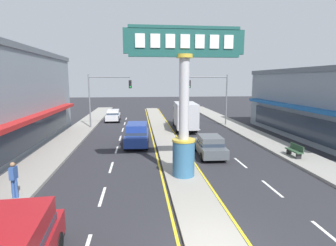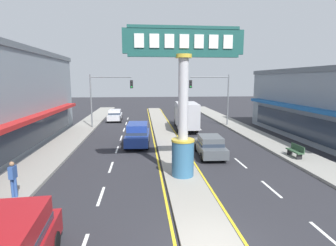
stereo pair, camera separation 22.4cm
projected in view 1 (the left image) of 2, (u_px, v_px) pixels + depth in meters
median_strip at (165, 136)px, 26.50m from camera, size 2.09×52.00×0.14m
sidewalk_left at (65, 143)px, 23.56m from camera, size 2.80×60.00×0.18m
sidewalk_right at (261, 138)px, 25.51m from camera, size 2.80×60.00×0.18m
lane_markings at (166, 140)px, 25.18m from camera, size 8.83×52.00×0.01m
district_sign at (184, 105)px, 14.90m from camera, size 6.53×1.32×8.30m
storefront_right at (330, 104)px, 25.66m from camera, size 8.61×19.08×6.69m
traffic_light_left_side at (105, 92)px, 30.46m from camera, size 4.86×0.46×6.20m
traffic_light_right_side at (213, 91)px, 31.99m from camera, size 4.86×0.46×6.20m
box_truck_far_right_lane at (185, 115)px, 30.06m from camera, size 2.54×7.01×3.12m
sedan_near_left_lane at (113, 115)px, 36.79m from camera, size 1.90×4.33×1.53m
sedan_mid_left_lane at (210, 146)px, 19.90m from camera, size 1.98×4.37×1.53m
suv_far_left_oncoming at (137, 134)px, 23.02m from camera, size 2.13×4.68×1.90m
street_bench at (295, 150)px, 19.12m from camera, size 0.48×1.60×0.88m
pedestrian_near_kerb at (14, 178)px, 12.36m from camera, size 0.28×0.42×1.72m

